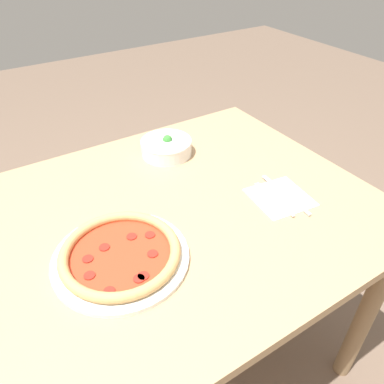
# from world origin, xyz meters

# --- Properties ---
(ground_plane) EXTENTS (8.00, 8.00, 0.00)m
(ground_plane) POSITION_xyz_m (0.00, 0.00, 0.00)
(ground_plane) COLOR brown
(dining_table) EXTENTS (1.24, 0.93, 0.76)m
(dining_table) POSITION_xyz_m (0.00, 0.00, 0.66)
(dining_table) COLOR tan
(dining_table) RESTS_ON ground_plane
(pizza) EXTENTS (0.33, 0.33, 0.04)m
(pizza) POSITION_xyz_m (-0.16, -0.10, 0.78)
(pizza) COLOR white
(pizza) RESTS_ON dining_table
(bowl) EXTENTS (0.18, 0.18, 0.07)m
(bowl) POSITION_xyz_m (0.17, 0.28, 0.79)
(bowl) COLOR white
(bowl) RESTS_ON dining_table
(napkin) EXTENTS (0.18, 0.18, 0.00)m
(napkin) POSITION_xyz_m (0.33, -0.12, 0.76)
(napkin) COLOR white
(napkin) RESTS_ON dining_table
(fork) EXTENTS (0.02, 0.18, 0.00)m
(fork) POSITION_xyz_m (0.31, -0.12, 0.77)
(fork) COLOR silver
(fork) RESTS_ON napkin
(knife) EXTENTS (0.03, 0.22, 0.01)m
(knife) POSITION_xyz_m (0.35, -0.13, 0.77)
(knife) COLOR silver
(knife) RESTS_ON napkin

